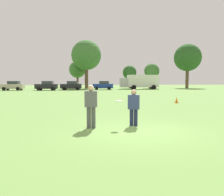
{
  "coord_description": "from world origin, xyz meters",
  "views": [
    {
      "loc": [
        -2.03,
        -8.04,
        1.82
      ],
      "look_at": [
        -0.6,
        1.79,
        1.07
      ],
      "focal_mm": 36.26,
      "sensor_mm": 36.0,
      "label": 1
    }
  ],
  "objects_px": {
    "player_thrower": "(91,104)",
    "parked_car_center": "(71,85)",
    "traffic_cone": "(177,100)",
    "box_truck": "(140,81)",
    "frisbee": "(119,101)",
    "parked_car_near_left": "(13,86)",
    "parked_car_mid_left": "(47,86)",
    "parked_car_mid_right": "(103,85)",
    "player_defender": "(134,106)"
  },
  "relations": [
    {
      "from": "player_defender",
      "to": "frisbee",
      "type": "bearing_deg",
      "value": -157.14
    },
    {
      "from": "player_thrower",
      "to": "parked_car_mid_left",
      "type": "xyz_separation_m",
      "value": [
        -6.7,
        36.9,
        -0.01
      ]
    },
    {
      "from": "player_defender",
      "to": "parked_car_mid_right",
      "type": "relative_size",
      "value": 0.34
    },
    {
      "from": "player_thrower",
      "to": "frisbee",
      "type": "distance_m",
      "value": 1.1
    },
    {
      "from": "player_defender",
      "to": "parked_car_near_left",
      "type": "relative_size",
      "value": 0.34
    },
    {
      "from": "frisbee",
      "to": "player_thrower",
      "type": "bearing_deg",
      "value": 178.49
    },
    {
      "from": "parked_car_near_left",
      "to": "box_truck",
      "type": "height_order",
      "value": "box_truck"
    },
    {
      "from": "parked_car_mid_right",
      "to": "frisbee",
      "type": "bearing_deg",
      "value": -95.07
    },
    {
      "from": "parked_car_mid_left",
      "to": "parked_car_mid_right",
      "type": "xyz_separation_m",
      "value": [
        11.22,
        1.6,
        0.0
      ]
    },
    {
      "from": "parked_car_near_left",
      "to": "player_defender",
      "type": "bearing_deg",
      "value": -68.26
    },
    {
      "from": "player_thrower",
      "to": "parked_car_mid_left",
      "type": "height_order",
      "value": "parked_car_mid_left"
    },
    {
      "from": "parked_car_near_left",
      "to": "parked_car_center",
      "type": "relative_size",
      "value": 1.0
    },
    {
      "from": "player_thrower",
      "to": "box_truck",
      "type": "height_order",
      "value": "box_truck"
    },
    {
      "from": "box_truck",
      "to": "player_thrower",
      "type": "bearing_deg",
      "value": -107.82
    },
    {
      "from": "player_thrower",
      "to": "box_truck",
      "type": "bearing_deg",
      "value": 72.18
    },
    {
      "from": "parked_car_mid_left",
      "to": "player_defender",
      "type": "bearing_deg",
      "value": -77.03
    },
    {
      "from": "player_thrower",
      "to": "parked_car_near_left",
      "type": "xyz_separation_m",
      "value": [
        -13.28,
        37.91,
        -0.01
      ]
    },
    {
      "from": "player_thrower",
      "to": "parked_car_near_left",
      "type": "relative_size",
      "value": 0.39
    },
    {
      "from": "traffic_cone",
      "to": "parked_car_mid_left",
      "type": "relative_size",
      "value": 0.11
    },
    {
      "from": "frisbee",
      "to": "parked_car_mid_left",
      "type": "xyz_separation_m",
      "value": [
        -7.8,
        36.93,
        -0.12
      ]
    },
    {
      "from": "frisbee",
      "to": "traffic_cone",
      "type": "xyz_separation_m",
      "value": [
        6.47,
        9.11,
        -0.82
      ]
    },
    {
      "from": "parked_car_center",
      "to": "parked_car_mid_right",
      "type": "relative_size",
      "value": 1.0
    },
    {
      "from": "parked_car_near_left",
      "to": "parked_car_mid_right",
      "type": "height_order",
      "value": "same"
    },
    {
      "from": "frisbee",
      "to": "box_truck",
      "type": "distance_m",
      "value": 42.34
    },
    {
      "from": "parked_car_center",
      "to": "frisbee",
      "type": "bearing_deg",
      "value": -85.33
    },
    {
      "from": "frisbee",
      "to": "parked_car_mid_left",
      "type": "bearing_deg",
      "value": 101.93
    },
    {
      "from": "parked_car_mid_right",
      "to": "box_truck",
      "type": "bearing_deg",
      "value": 13.71
    },
    {
      "from": "player_thrower",
      "to": "traffic_cone",
      "type": "distance_m",
      "value": 11.84
    },
    {
      "from": "player_defender",
      "to": "traffic_cone",
      "type": "height_order",
      "value": "player_defender"
    },
    {
      "from": "parked_car_near_left",
      "to": "parked_car_mid_right",
      "type": "distance_m",
      "value": 17.81
    },
    {
      "from": "player_thrower",
      "to": "frisbee",
      "type": "relative_size",
      "value": 6.17
    },
    {
      "from": "player_defender",
      "to": "parked_car_center",
      "type": "height_order",
      "value": "parked_car_center"
    },
    {
      "from": "traffic_cone",
      "to": "parked_car_mid_right",
      "type": "bearing_deg",
      "value": 95.91
    },
    {
      "from": "frisbee",
      "to": "parked_car_mid_right",
      "type": "bearing_deg",
      "value": 84.93
    },
    {
      "from": "player_thrower",
      "to": "traffic_cone",
      "type": "relative_size",
      "value": 3.47
    },
    {
      "from": "player_thrower",
      "to": "parked_car_center",
      "type": "distance_m",
      "value": 38.11
    },
    {
      "from": "traffic_cone",
      "to": "parked_car_center",
      "type": "distance_m",
      "value": 30.52
    },
    {
      "from": "player_thrower",
      "to": "parked_car_center",
      "type": "xyz_separation_m",
      "value": [
        -2.01,
        38.06,
        -0.01
      ]
    },
    {
      "from": "player_thrower",
      "to": "frisbee",
      "type": "bearing_deg",
      "value": -1.51
    },
    {
      "from": "parked_car_near_left",
      "to": "parked_car_center",
      "type": "distance_m",
      "value": 11.27
    },
    {
      "from": "parked_car_mid_left",
      "to": "parked_car_center",
      "type": "relative_size",
      "value": 1.0
    },
    {
      "from": "traffic_cone",
      "to": "box_truck",
      "type": "xyz_separation_m",
      "value": [
        5.48,
        31.5,
        1.52
      ]
    },
    {
      "from": "player_thrower",
      "to": "player_defender",
      "type": "relative_size",
      "value": 1.13
    },
    {
      "from": "parked_car_mid_right",
      "to": "traffic_cone",
      "type": "bearing_deg",
      "value": -84.09
    },
    {
      "from": "parked_car_mid_left",
      "to": "parked_car_center",
      "type": "bearing_deg",
      "value": 13.83
    },
    {
      "from": "parked_car_center",
      "to": "parked_car_mid_right",
      "type": "height_order",
      "value": "same"
    },
    {
      "from": "player_defender",
      "to": "traffic_cone",
      "type": "bearing_deg",
      "value": 56.62
    },
    {
      "from": "player_thrower",
      "to": "box_truck",
      "type": "relative_size",
      "value": 0.19
    },
    {
      "from": "parked_car_center",
      "to": "box_truck",
      "type": "relative_size",
      "value": 0.5
    },
    {
      "from": "frisbee",
      "to": "parked_car_mid_left",
      "type": "height_order",
      "value": "parked_car_mid_left"
    }
  ]
}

